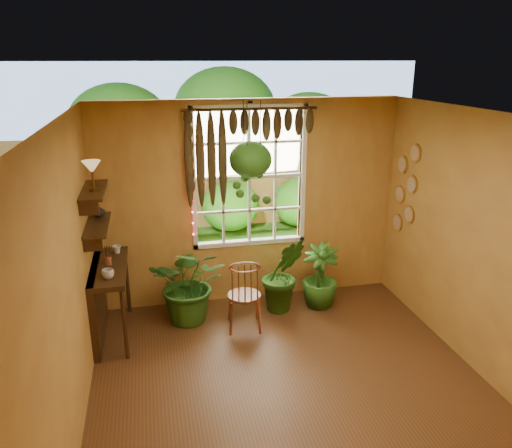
{
  "coord_description": "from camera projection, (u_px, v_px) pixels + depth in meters",
  "views": [
    {
      "loc": [
        -1.27,
        -3.94,
        3.18
      ],
      "look_at": [
        -0.15,
        1.15,
        1.44
      ],
      "focal_mm": 35.0,
      "sensor_mm": 36.0,
      "label": 1
    }
  ],
  "objects": [
    {
      "name": "cup_b",
      "position": [
        117.0,
        250.0,
        6.1
      ],
      "size": [
        0.14,
        0.14,
        0.1
      ],
      "primitive_type": "imported",
      "rotation": [
        0.0,
        0.0,
        -0.41
      ],
      "color": "beige",
      "rests_on": "counter_ledge"
    },
    {
      "name": "wall_back",
      "position": [
        250.0,
        204.0,
        6.57
      ],
      "size": [
        4.0,
        0.0,
        4.0
      ],
      "primitive_type": "plane",
      "rotation": [
        1.57,
        0.0,
        0.0
      ],
      "color": "gold",
      "rests_on": "floor"
    },
    {
      "name": "brush_jar",
      "position": [
        108.0,
        255.0,
        5.74
      ],
      "size": [
        0.08,
        0.08,
        0.29
      ],
      "color": "brown",
      "rests_on": "counter_ledge"
    },
    {
      "name": "tiffany_lamp",
      "position": [
        92.0,
        169.0,
        5.28
      ],
      "size": [
        0.2,
        0.2,
        0.33
      ],
      "color": "brown",
      "rests_on": "shelf_upper"
    },
    {
      "name": "windsor_chair",
      "position": [
        244.0,
        305.0,
        6.08
      ],
      "size": [
        0.46,
        0.48,
        1.09
      ],
      "rotation": [
        0.0,
        0.0,
        -0.13
      ],
      "color": "brown",
      "rests_on": "floor"
    },
    {
      "name": "wall_right",
      "position": [
        495.0,
        254.0,
        4.89
      ],
      "size": [
        0.0,
        4.5,
        4.5
      ],
      "primitive_type": "plane",
      "rotation": [
        1.57,
        0.0,
        -1.57
      ],
      "color": "gold",
      "rests_on": "floor"
    },
    {
      "name": "potted_plant_left",
      "position": [
        190.0,
        283.0,
        6.2
      ],
      "size": [
        1.11,
        1.02,
        1.03
      ],
      "primitive_type": "imported",
      "rotation": [
        0.0,
        0.0,
        -0.27
      ],
      "color": "#184312",
      "rests_on": "floor"
    },
    {
      "name": "string_lights",
      "position": [
        191.0,
        178.0,
        6.24
      ],
      "size": [
        0.03,
        0.03,
        1.54
      ],
      "primitive_type": null,
      "color": "#FF2633",
      "rests_on": "window"
    },
    {
      "name": "potted_plant_mid",
      "position": [
        283.0,
        274.0,
        6.47
      ],
      "size": [
        0.57,
        0.47,
        1.01
      ],
      "primitive_type": "imported",
      "rotation": [
        0.0,
        0.0,
        -0.03
      ],
      "color": "#184312",
      "rests_on": "floor"
    },
    {
      "name": "potted_plant_right",
      "position": [
        320.0,
        276.0,
        6.61
      ],
      "size": [
        0.62,
        0.62,
        0.86
      ],
      "primitive_type": "imported",
      "rotation": [
        0.0,
        0.0,
        -0.37
      ],
      "color": "#184312",
      "rests_on": "floor"
    },
    {
      "name": "ceiling",
      "position": [
        305.0,
        119.0,
        4.06
      ],
      "size": [
        4.5,
        4.5,
        0.0
      ],
      "primitive_type": "plane",
      "rotation": [
        3.14,
        0.0,
        0.0
      ],
      "color": "white",
      "rests_on": "wall_back"
    },
    {
      "name": "floor",
      "position": [
        296.0,
        397.0,
        4.92
      ],
      "size": [
        4.5,
        4.5,
        0.0
      ],
      "primitive_type": "plane",
      "color": "#523717",
      "rests_on": "ground"
    },
    {
      "name": "shelf_lower",
      "position": [
        97.0,
        225.0,
        5.58
      ],
      "size": [
        0.25,
        0.9,
        0.04
      ],
      "primitive_type": "cube",
      "color": "#3C2410",
      "rests_on": "wall_left"
    },
    {
      "name": "counter_ledge",
      "position": [
        102.0,
        294.0,
        5.84
      ],
      "size": [
        0.4,
        1.2,
        0.9
      ],
      "color": "#3C2410",
      "rests_on": "floor"
    },
    {
      "name": "valance_vine",
      "position": [
        244.0,
        134.0,
        6.18
      ],
      "size": [
        1.7,
        0.12,
        1.1
      ],
      "color": "#3C2410",
      "rests_on": "window"
    },
    {
      "name": "backyard",
      "position": [
        218.0,
        149.0,
        10.93
      ],
      "size": [
        14.0,
        10.0,
        12.0
      ],
      "color": "#205217",
      "rests_on": "ground"
    },
    {
      "name": "shelf_vase",
      "position": [
        99.0,
        211.0,
        5.79
      ],
      "size": [
        0.15,
        0.15,
        0.15
      ],
      "primitive_type": "imported",
      "rotation": [
        0.0,
        0.0,
        -0.07
      ],
      "color": "#B2AD99",
      "rests_on": "shelf_lower"
    },
    {
      "name": "cup_a",
      "position": [
        108.0,
        274.0,
        5.4
      ],
      "size": [
        0.14,
        0.14,
        0.11
      ],
      "primitive_type": "imported",
      "rotation": [
        0.0,
        0.0,
        0.01
      ],
      "color": "silver",
      "rests_on": "counter_ledge"
    },
    {
      "name": "shelf_upper",
      "position": [
        94.0,
        190.0,
        5.45
      ],
      "size": [
        0.25,
        0.9,
        0.04
      ],
      "primitive_type": "cube",
      "color": "#3C2410",
      "rests_on": "wall_left"
    },
    {
      "name": "window",
      "position": [
        249.0,
        177.0,
        6.49
      ],
      "size": [
        1.52,
        0.1,
        1.86
      ],
      "color": "white",
      "rests_on": "wall_back"
    },
    {
      "name": "wall_left",
      "position": [
        66.0,
        293.0,
        4.08
      ],
      "size": [
        0.0,
        4.5,
        4.5
      ],
      "primitive_type": "plane",
      "rotation": [
        1.57,
        0.0,
        1.57
      ],
      "color": "gold",
      "rests_on": "floor"
    },
    {
      "name": "wall_plates",
      "position": [
        406.0,
        189.0,
        6.48
      ],
      "size": [
        0.04,
        0.32,
        1.1
      ],
      "primitive_type": null,
      "color": "beige",
      "rests_on": "wall_right"
    },
    {
      "name": "hanging_basket",
      "position": [
        250.0,
        164.0,
        6.15
      ],
      "size": [
        0.53,
        0.53,
        1.3
      ],
      "color": "black",
      "rests_on": "ceiling"
    }
  ]
}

